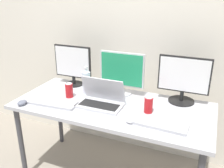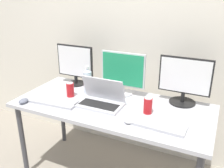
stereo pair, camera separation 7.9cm
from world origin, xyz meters
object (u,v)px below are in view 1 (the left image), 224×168
mouse_by_keyboard (130,119)px  water_bottle (86,81)px  monitor_right (184,79)px  monitor_left (73,65)px  work_desk (112,112)px  monitor_center (122,72)px  soda_can_by_laptop (148,105)px  keyboard_main (159,124)px  laptop_silver (101,99)px  mouse_by_laptop (22,103)px  keyboard_aux (52,103)px  soda_can_near_keyboard (69,90)px

mouse_by_keyboard → water_bottle: bearing=125.4°
monitor_right → mouse_by_keyboard: bearing=-121.1°
monitor_left → mouse_by_keyboard: (0.74, -0.47, -0.19)m
work_desk → monitor_center: bearing=91.4°
monitor_center → soda_can_by_laptop: (0.31, -0.25, -0.14)m
keyboard_main → work_desk: bearing=160.7°
water_bottle → work_desk: bearing=-22.8°
laptop_silver → mouse_by_laptop: bearing=-157.8°
monitor_left → water_bottle: monitor_left is taller
monitor_center → monitor_right: size_ratio=0.96×
keyboard_main → mouse_by_laptop: 1.11m
soda_can_by_laptop → water_bottle: bearing=166.9°
water_bottle → soda_can_by_laptop: size_ratio=1.99×
mouse_by_laptop → keyboard_aux: bearing=25.6°
monitor_right → laptop_silver: size_ratio=1.15×
soda_can_near_keyboard → monitor_right: bearing=16.9°
monitor_right → water_bottle: monitor_right is taller
keyboard_aux → soda_can_by_laptop: 0.78m
soda_can_by_laptop → soda_can_near_keyboard: bearing=179.2°
monitor_center → soda_can_by_laptop: bearing=-38.8°
soda_can_near_keyboard → water_bottle: bearing=52.5°
keyboard_aux → soda_can_by_laptop: soda_can_by_laptop is taller
monitor_center → water_bottle: bearing=-159.4°
monitor_left → water_bottle: (0.21, -0.13, -0.09)m
keyboard_main → soda_can_near_keyboard: bearing=171.2°
water_bottle → soda_can_near_keyboard: (-0.10, -0.13, -0.05)m
mouse_by_keyboard → water_bottle: 0.63m
work_desk → monitor_center: (-0.01, 0.24, 0.27)m
laptop_silver → soda_can_by_laptop: laptop_silver is taller
mouse_by_keyboard → monitor_right: bearing=36.7°
monitor_center → water_bottle: 0.33m
laptop_silver → soda_can_by_laptop: 0.38m
soda_can_near_keyboard → work_desk: bearing=0.8°
work_desk → water_bottle: bearing=157.2°
monitor_right → mouse_by_laptop: bearing=-154.8°
monitor_center → mouse_by_keyboard: (0.23, -0.44, -0.18)m
mouse_by_laptop → soda_can_near_keyboard: (0.27, 0.28, 0.04)m
work_desk → mouse_by_laptop: (-0.67, -0.29, 0.08)m
mouse_by_laptop → soda_can_near_keyboard: soda_can_near_keyboard is taller
mouse_by_laptop → mouse_by_keyboard: bearing=4.0°
laptop_silver → monitor_left: bearing=145.4°
monitor_center → keyboard_aux: size_ratio=0.93×
keyboard_main → monitor_right: bearing=82.1°
mouse_by_keyboard → soda_can_by_laptop: bearing=44.4°
mouse_by_keyboard → soda_can_by_laptop: 0.21m
monitor_center → soda_can_by_laptop: 0.43m
work_desk → keyboard_main: bearing=-21.9°
laptop_silver → keyboard_main: bearing=-14.5°
mouse_by_laptop → water_bottle: water_bottle is taller
monitor_left → monitor_right: bearing=0.7°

